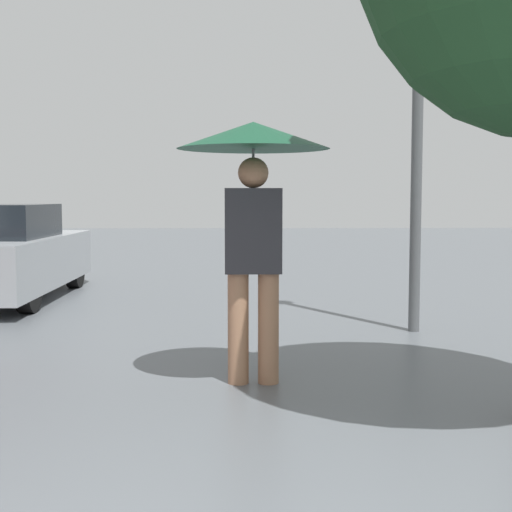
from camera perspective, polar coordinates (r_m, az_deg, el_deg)
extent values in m
cylinder|color=#9E7051|center=(5.27, -1.43, -5.80)|extent=(0.15, 0.15, 0.82)
cylinder|color=#9E7051|center=(5.28, 1.00, -5.79)|extent=(0.15, 0.15, 0.82)
cube|color=#2D2D33|center=(5.19, -0.22, 2.04)|extent=(0.41, 0.24, 0.62)
sphere|color=#9E7051|center=(5.19, -0.22, 6.67)|extent=(0.22, 0.22, 0.22)
cylinder|color=#515456|center=(5.19, -0.22, 4.96)|extent=(0.02, 0.02, 0.65)
cone|color=#14472D|center=(5.20, -0.22, 9.63)|extent=(1.11, 1.11, 0.19)
cylinder|color=black|center=(11.18, -14.30, -0.86)|extent=(0.18, 0.63, 0.63)
cylinder|color=black|center=(8.88, -17.76, -2.36)|extent=(0.18, 0.63, 0.63)
cylinder|color=#515456|center=(7.49, 12.83, 12.57)|extent=(0.11, 0.11, 4.82)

